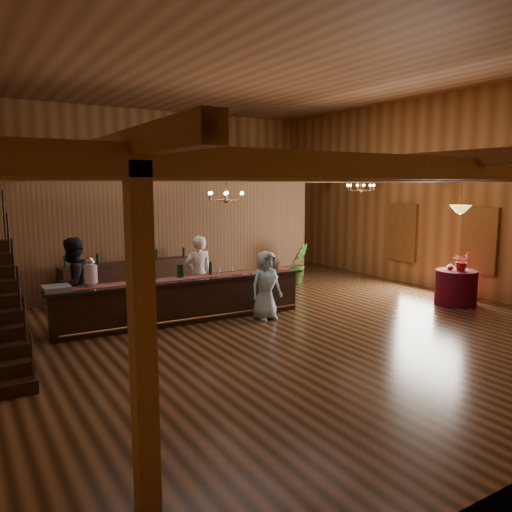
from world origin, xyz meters
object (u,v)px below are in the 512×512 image
chandelier_left (226,196)px  staff_second (73,284)px  beverage_dispenser (91,273)px  pendant_lamp (460,209)px  floor_plant (298,263)px  bartender (198,274)px  chandelier_right (360,187)px  backbar_shelf (129,281)px  tasting_bar (183,300)px  raffle_drum (272,263)px  guest (266,285)px  round_table (456,287)px

chandelier_left → staff_second: 3.67m
beverage_dispenser → pendant_lamp: size_ratio=0.67×
chandelier_left → floor_plant: (4.03, 2.93, -2.15)m
chandelier_left → bartender: 2.29m
beverage_dispenser → chandelier_right: (7.79, 0.61, 1.68)m
backbar_shelf → floor_plant: size_ratio=2.88×
pendant_lamp → bartender: size_ratio=0.50×
tasting_bar → floor_plant: (4.74, 2.22, 0.13)m
tasting_bar → pendant_lamp: pendant_lamp is taller
raffle_drum → chandelier_right: 4.14m
tasting_bar → raffle_drum: (2.24, -0.16, 0.65)m
raffle_drum → chandelier_left: bearing=-160.2°
chandelier_right → pendant_lamp: bearing=-77.9°
backbar_shelf → tasting_bar: bearing=-90.1°
raffle_drum → floor_plant: 3.49m
chandelier_right → staff_second: size_ratio=0.41×
tasting_bar → chandelier_right: 6.39m
chandelier_left → guest: (0.94, -0.08, -1.99)m
round_table → pendant_lamp: size_ratio=1.12×
backbar_shelf → chandelier_right: (6.22, -1.99, 2.43)m
chandelier_right → floor_plant: size_ratio=0.65×
beverage_dispenser → round_table: beverage_dispenser is taller
staff_second → beverage_dispenser: bearing=78.6°
chandelier_right → raffle_drum: bearing=-165.8°
raffle_drum → floor_plant: size_ratio=0.28×
pendant_lamp → floor_plant: 5.01m
backbar_shelf → round_table: bearing=-43.0°
chandelier_right → bartender: chandelier_right is taller
chandelier_right → bartender: 5.57m
backbar_shelf → staff_second: (-1.82, -2.12, 0.47)m
raffle_drum → guest: bearing=-132.8°
chandelier_left → staff_second: (-2.90, 1.34, -1.80)m
pendant_lamp → round_table: bearing=0.0°
backbar_shelf → bartender: size_ratio=1.95×
bartender → staff_second: bearing=7.1°
tasting_bar → guest: bearing=-22.7°
raffle_drum → backbar_shelf: 3.95m
round_table → chandelier_right: (-0.62, 2.88, 2.49)m
chandelier_left → guest: size_ratio=0.52×
pendant_lamp → staff_second: size_ratio=0.47×
round_table → bartender: bearing=154.6°
tasting_bar → round_table: (6.48, -2.13, -0.05)m
chandelier_right → floor_plant: (-1.12, 1.47, -2.31)m
bartender → raffle_drum: bearing=160.6°
raffle_drum → staff_second: staff_second is taller
raffle_drum → chandelier_left: 2.30m
round_table → staff_second: 9.11m
beverage_dispenser → tasting_bar: bearing=-4.3°
floor_plant → round_table: bearing=-68.2°
beverage_dispenser → bartender: bearing=10.6°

